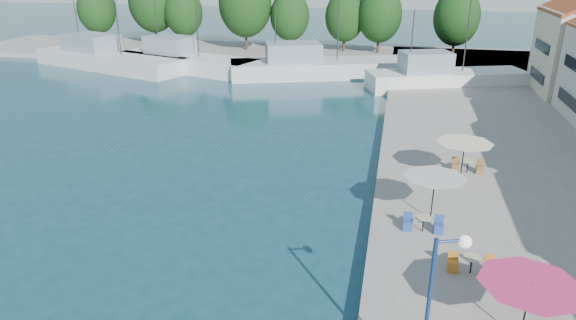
% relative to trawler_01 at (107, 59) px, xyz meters
% --- Properties ---
extents(quay_far, '(90.00, 16.00, 0.60)m').
position_rel_trawler_01_xyz_m(quay_far, '(19.70, 11.66, -0.77)').
color(quay_far, gray).
rests_on(quay_far, ground).
extents(trawler_01, '(21.35, 11.86, 10.20)m').
position_rel_trawler_01_xyz_m(trawler_01, '(0.00, 0.00, 0.00)').
color(trawler_01, silver).
rests_on(trawler_01, ground).
extents(trawler_02, '(18.33, 10.05, 10.20)m').
position_rel_trawler_01_xyz_m(trawler_02, '(9.73, 0.66, 0.00)').
color(trawler_02, white).
rests_on(trawler_02, ground).
extents(trawler_03, '(20.28, 11.16, 10.20)m').
position_rel_trawler_01_xyz_m(trawler_03, '(25.41, 0.23, 0.00)').
color(trawler_03, silver).
rests_on(trawler_03, ground).
extents(trawler_04, '(16.42, 9.07, 10.20)m').
position_rel_trawler_01_xyz_m(trawler_04, '(38.97, -2.80, 0.00)').
color(trawler_04, white).
rests_on(trawler_04, ground).
extents(tree_01, '(5.53, 5.53, 8.18)m').
position_rel_trawler_01_xyz_m(tree_01, '(-9.68, 14.72, 4.26)').
color(tree_01, '#3F2B19').
rests_on(tree_01, quay_far).
extents(tree_02, '(6.92, 6.92, 10.24)m').
position_rel_trawler_01_xyz_m(tree_02, '(-0.77, 15.13, 5.45)').
color(tree_02, '#3F2B19').
rests_on(tree_02, quay_far).
extents(tree_03, '(5.41, 5.41, 8.01)m').
position_rel_trawler_01_xyz_m(tree_03, '(4.05, 14.58, 4.16)').
color(tree_03, '#3F2B19').
rests_on(tree_03, quay_far).
extents(tree_04, '(7.11, 7.11, 10.53)m').
position_rel_trawler_01_xyz_m(tree_04, '(13.76, 12.76, 5.61)').
color(tree_04, '#3F2B19').
rests_on(tree_04, quay_far).
extents(tree_05, '(5.29, 5.29, 7.83)m').
position_rel_trawler_01_xyz_m(tree_05, '(19.69, 13.74, 4.05)').
color(tree_05, '#3F2B19').
rests_on(tree_05, quay_far).
extents(tree_06, '(5.31, 5.31, 7.85)m').
position_rel_trawler_01_xyz_m(tree_06, '(27.05, 14.41, 4.06)').
color(tree_06, '#3F2B19').
rests_on(tree_06, quay_far).
extents(tree_07, '(5.76, 5.76, 8.52)m').
position_rel_trawler_01_xyz_m(tree_07, '(31.65, 13.88, 4.45)').
color(tree_07, '#3F2B19').
rests_on(tree_07, quay_far).
extents(tree_08, '(5.76, 5.76, 8.53)m').
position_rel_trawler_01_xyz_m(tree_08, '(41.23, 13.26, 4.45)').
color(tree_08, '#3F2B19').
rests_on(tree_08, quay_far).
extents(umbrella_pink, '(3.34, 3.34, 2.18)m').
position_rel_trawler_01_xyz_m(umbrella_pink, '(39.05, -41.16, 1.46)').
color(umbrella_pink, black).
rests_on(umbrella_pink, quay_right).
extents(umbrella_white, '(2.99, 2.99, 2.23)m').
position_rel_trawler_01_xyz_m(umbrella_white, '(36.51, -33.05, 1.51)').
color(umbrella_white, black).
rests_on(umbrella_white, quay_right).
extents(umbrella_cream, '(3.12, 3.12, 2.32)m').
position_rel_trawler_01_xyz_m(umbrella_cream, '(38.35, -28.01, 1.61)').
color(umbrella_cream, black).
rests_on(umbrella_cream, quay_right).
extents(cafe_table_01, '(1.82, 0.70, 0.76)m').
position_rel_trawler_01_xyz_m(cafe_table_01, '(37.87, -37.46, -0.18)').
color(cafe_table_01, black).
rests_on(cafe_table_01, quay_right).
extents(cafe_table_02, '(1.82, 0.70, 0.76)m').
position_rel_trawler_01_xyz_m(cafe_table_02, '(36.09, -34.40, -0.18)').
color(cafe_table_02, black).
rests_on(cafe_table_02, quay_right).
extents(cafe_table_03, '(1.82, 0.70, 0.76)m').
position_rel_trawler_01_xyz_m(cafe_table_03, '(38.88, -26.57, -0.18)').
color(cafe_table_03, black).
rests_on(cafe_table_03, quay_right).
extents(street_lamp, '(1.00, 0.50, 5.03)m').
position_rel_trawler_01_xyz_m(street_lamp, '(36.01, -43.81, 3.02)').
color(street_lamp, navy).
rests_on(street_lamp, quay_right).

